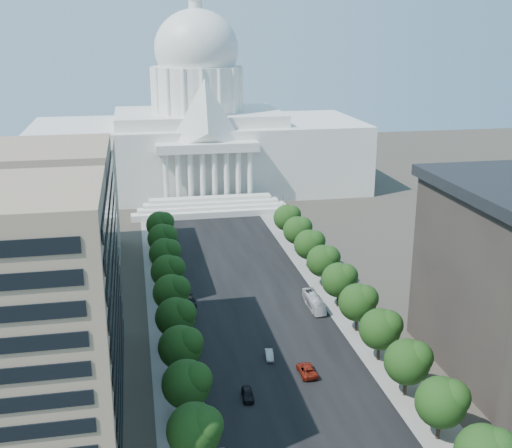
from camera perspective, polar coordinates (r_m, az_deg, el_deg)
road_asphalt at (r=154.47m, az=-1.20°, el=-5.13°), size 30.00×260.00×0.01m
sidewalk_left at (r=152.69m, az=-8.28°, el=-5.59°), size 8.00×260.00×0.02m
sidewalk_right at (r=158.53m, az=5.61°, el=-4.61°), size 8.00×260.00×0.02m
capitol at (r=240.17m, az=-5.11°, el=7.84°), size 120.00×56.00×73.00m
office_block_left_far at (r=158.94m, az=-19.19°, el=0.27°), size 38.00×52.00×30.00m
tree_l_b at (r=91.30m, az=-5.30°, el=-17.70°), size 7.79×7.60×9.97m
tree_l_c at (r=101.36m, az=-6.01°, el=-13.86°), size 7.79×7.60×9.97m
tree_l_d at (r=111.81m, az=-6.57°, el=-10.73°), size 7.79×7.60×9.97m
tree_l_e at (r=122.54m, az=-7.03°, el=-8.14°), size 7.79×7.60×9.97m
tree_l_f at (r=133.49m, az=-7.41°, el=-5.97°), size 7.79×7.60×9.97m
tree_l_g at (r=144.60m, az=-7.73°, el=-4.13°), size 7.79×7.60×9.97m
tree_l_h at (r=155.85m, az=-8.00°, el=-2.55°), size 7.79×7.60×9.97m
tree_l_i at (r=167.20m, az=-8.23°, el=-1.19°), size 7.79×7.60×9.97m
tree_l_j at (r=178.63m, az=-8.43°, el=-0.00°), size 7.79×7.60×9.97m
tree_r_b at (r=100.40m, az=16.35°, el=-14.86°), size 7.79×7.60×9.97m
tree_r_c at (r=109.63m, az=13.49°, el=-11.73°), size 7.79×7.60×9.97m
tree_r_d at (r=119.36m, az=11.14°, el=-9.07°), size 7.79×7.60×9.97m
tree_r_e at (r=129.46m, az=9.18°, el=-6.81°), size 7.79×7.60×9.97m
tree_r_f at (r=139.87m, az=7.52°, el=-4.87°), size 7.79×7.60×9.97m
tree_r_g at (r=150.51m, az=6.10°, el=-3.20°), size 7.79×7.60×9.97m
tree_r_h at (r=161.35m, az=4.87°, el=-1.75°), size 7.79×7.60×9.97m
tree_r_i at (r=172.33m, az=3.80°, el=-0.49°), size 7.79×7.60×9.97m
tree_r_j at (r=183.45m, az=2.86°, el=0.62°), size 7.79×7.60×9.97m
streetlight_b at (r=109.91m, az=14.40°, el=-12.09°), size 2.61×0.44×9.00m
streetlight_c at (r=130.40m, az=9.79°, el=-6.96°), size 2.61×0.44×9.00m
streetlight_d at (r=152.24m, az=6.52°, el=-3.23°), size 2.61×0.44×9.00m
streetlight_e at (r=174.93m, az=4.11°, el=-0.44°), size 2.61×0.44×9.00m
streetlight_f at (r=198.18m, az=2.26°, el=1.70°), size 2.61×0.44×9.00m
car_dark_a at (r=108.82m, az=-0.76°, el=-14.90°), size 2.11×4.65×1.55m
car_silver at (r=120.42m, az=1.19°, el=-11.57°), size 1.89×4.20×1.34m
car_red at (r=115.72m, az=4.54°, el=-12.82°), size 2.86×6.00×1.65m
car_dark_b at (r=142.35m, az=-5.83°, el=-6.89°), size 2.45×5.34×1.51m
city_bus at (r=140.43m, az=5.18°, el=-6.90°), size 2.58×10.58×2.94m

